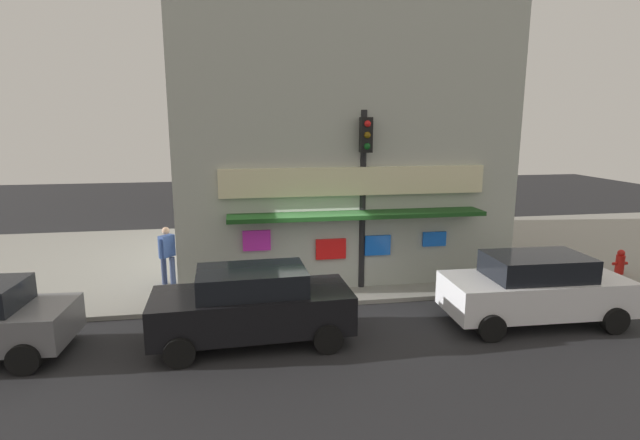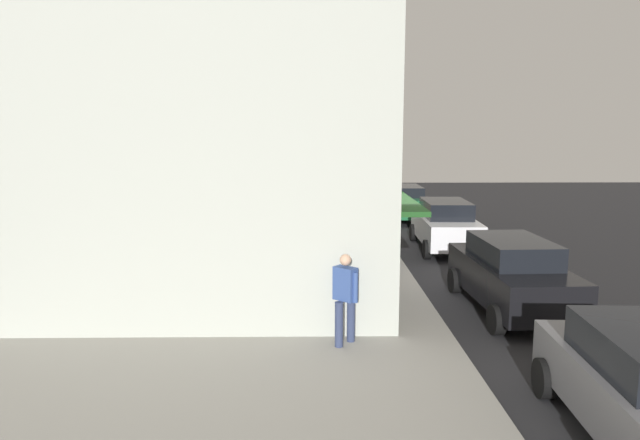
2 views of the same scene
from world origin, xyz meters
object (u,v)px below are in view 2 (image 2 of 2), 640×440
object	(u,v)px
traffic_light	(377,158)
parked_car_white	(445,225)
parked_car_green	(404,202)
trash_can	(332,291)
pedestrian	(345,295)
parked_car_black	(511,274)
fire_hydrant	(355,215)

from	to	relation	value
traffic_light	parked_car_white	bearing A→B (deg)	-38.11
traffic_light	parked_car_green	size ratio (longest dim) A/B	1.20
traffic_light	trash_can	size ratio (longest dim) A/B	5.38
pedestrian	parked_car_white	distance (m)	10.11
traffic_light	parked_car_green	world-z (taller)	traffic_light
pedestrian	parked_car_black	bearing A→B (deg)	-59.46
traffic_light	fire_hydrant	xyz separation A→B (m)	(8.48, -0.06, -2.89)
trash_can	parked_car_black	size ratio (longest dim) A/B	0.21
fire_hydrant	parked_car_white	bearing A→B (deg)	-149.98
traffic_light	pedestrian	bearing A→B (deg)	168.05
fire_hydrant	trash_can	world-z (taller)	trash_can
trash_can	pedestrian	world-z (taller)	pedestrian
parked_car_green	pedestrian	bearing A→B (deg)	167.07
pedestrian	parked_car_black	world-z (taller)	pedestrian
parked_car_white	parked_car_black	distance (m)	6.90
parked_car_white	parked_car_black	xyz separation A→B (m)	(-6.90, 0.04, 0.00)
fire_hydrant	pedestrian	xyz separation A→B (m)	(-14.10, 1.25, 0.60)
pedestrian	traffic_light	bearing A→B (deg)	-11.95
traffic_light	trash_can	bearing A→B (deg)	158.98
traffic_light	fire_hydrant	world-z (taller)	traffic_light
traffic_light	pedestrian	size ratio (longest dim) A/B	2.88
traffic_light	parked_car_green	distance (m)	10.80
traffic_light	parked_car_black	bearing A→B (deg)	-139.16
parked_car_black	traffic_light	bearing A→B (deg)	40.84
trash_can	parked_car_green	size ratio (longest dim) A/B	0.22
trash_can	parked_car_green	bearing A→B (deg)	-15.49
fire_hydrant	trash_can	bearing A→B (deg)	173.23
trash_can	pedestrian	xyz separation A→B (m)	(-2.05, -0.18, 0.50)
fire_hydrant	parked_car_green	size ratio (longest dim) A/B	0.19
traffic_light	parked_car_black	xyz separation A→B (m)	(-3.26, -2.82, -2.51)
trash_can	parked_car_white	xyz separation A→B (m)	(7.22, -4.23, 0.29)
fire_hydrant	parked_car_white	xyz separation A→B (m)	(-4.84, -2.80, 0.38)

